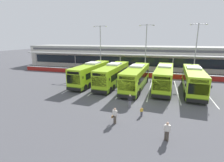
{
  "coord_description": "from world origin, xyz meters",
  "views": [
    {
      "loc": [
        3.52,
        -21.78,
        8.03
      ],
      "look_at": [
        -3.62,
        3.0,
        1.6
      ],
      "focal_mm": 27.27,
      "sensor_mm": 36.0,
      "label": 1
    }
  ],
  "objects_px": {
    "pedestrian_with_handbag": "(115,115)",
    "pedestrian_in_dark_coat": "(130,100)",
    "coach_bus_rightmost": "(193,80)",
    "pedestrian_child": "(142,111)",
    "pedestrian_near_bin": "(167,131)",
    "coach_bus_left_centre": "(113,75)",
    "lamp_post_west": "(100,46)",
    "coach_bus_centre": "(136,78)",
    "coach_bus_leftmost": "(91,74)",
    "lamp_post_centre": "(146,47)",
    "lamp_post_east": "(196,47)",
    "coach_bus_right_centre": "(164,78)"
  },
  "relations": [
    {
      "from": "pedestrian_with_handbag",
      "to": "pedestrian_in_dark_coat",
      "type": "xyz_separation_m",
      "value": [
        0.7,
        4.34,
        0.02
      ]
    },
    {
      "from": "coach_bus_rightmost",
      "to": "pedestrian_with_handbag",
      "type": "relative_size",
      "value": 7.58
    },
    {
      "from": "pedestrian_child",
      "to": "pedestrian_near_bin",
      "type": "bearing_deg",
      "value": -58.18
    },
    {
      "from": "coach_bus_left_centre",
      "to": "lamp_post_west",
      "type": "xyz_separation_m",
      "value": [
        -6.0,
        10.44,
        4.5
      ]
    },
    {
      "from": "coach_bus_left_centre",
      "to": "pedestrian_with_handbag",
      "type": "xyz_separation_m",
      "value": [
        4.03,
        -13.58,
        -0.93
      ]
    },
    {
      "from": "coach_bus_rightmost",
      "to": "pedestrian_near_bin",
      "type": "distance_m",
      "value": 15.55
    },
    {
      "from": "coach_bus_centre",
      "to": "coach_bus_rightmost",
      "type": "distance_m",
      "value": 8.76
    },
    {
      "from": "coach_bus_leftmost",
      "to": "pedestrian_in_dark_coat",
      "type": "height_order",
      "value": "coach_bus_leftmost"
    },
    {
      "from": "pedestrian_child",
      "to": "pedestrian_near_bin",
      "type": "relative_size",
      "value": 0.62
    },
    {
      "from": "coach_bus_leftmost",
      "to": "pedestrian_with_handbag",
      "type": "height_order",
      "value": "coach_bus_leftmost"
    },
    {
      "from": "pedestrian_with_handbag",
      "to": "pedestrian_child",
      "type": "xyz_separation_m",
      "value": [
        2.32,
        2.34,
        -0.32
      ]
    },
    {
      "from": "lamp_post_centre",
      "to": "coach_bus_leftmost",
      "type": "bearing_deg",
      "value": -131.61
    },
    {
      "from": "coach_bus_centre",
      "to": "lamp_post_centre",
      "type": "xyz_separation_m",
      "value": [
        0.41,
        11.05,
        4.5
      ]
    },
    {
      "from": "pedestrian_child",
      "to": "lamp_post_centre",
      "type": "distance_m",
      "value": 22.14
    },
    {
      "from": "lamp_post_centre",
      "to": "pedestrian_near_bin",
      "type": "bearing_deg",
      "value": -80.61
    },
    {
      "from": "lamp_post_centre",
      "to": "coach_bus_left_centre",
      "type": "bearing_deg",
      "value": -114.68
    },
    {
      "from": "pedestrian_child",
      "to": "pedestrian_near_bin",
      "type": "xyz_separation_m",
      "value": [
        2.46,
        -3.96,
        0.33
      ]
    },
    {
      "from": "coach_bus_left_centre",
      "to": "pedestrian_in_dark_coat",
      "type": "distance_m",
      "value": 10.42
    },
    {
      "from": "coach_bus_rightmost",
      "to": "pedestrian_in_dark_coat",
      "type": "relative_size",
      "value": 7.58
    },
    {
      "from": "coach_bus_leftmost",
      "to": "pedestrian_child",
      "type": "relative_size",
      "value": 12.23
    },
    {
      "from": "coach_bus_centre",
      "to": "lamp_post_centre",
      "type": "height_order",
      "value": "lamp_post_centre"
    },
    {
      "from": "coach_bus_centre",
      "to": "pedestrian_with_handbag",
      "type": "xyz_separation_m",
      "value": [
        -0.18,
        -12.6,
        -0.93
      ]
    },
    {
      "from": "pedestrian_child",
      "to": "pedestrian_near_bin",
      "type": "distance_m",
      "value": 4.67
    },
    {
      "from": "pedestrian_in_dark_coat",
      "to": "lamp_post_east",
      "type": "bearing_deg",
      "value": 63.13
    },
    {
      "from": "pedestrian_near_bin",
      "to": "lamp_post_centre",
      "type": "height_order",
      "value": "lamp_post_centre"
    },
    {
      "from": "pedestrian_in_dark_coat",
      "to": "lamp_post_centre",
      "type": "xyz_separation_m",
      "value": [
        -0.1,
        19.31,
        5.42
      ]
    },
    {
      "from": "coach_bus_right_centre",
      "to": "pedestrian_child",
      "type": "xyz_separation_m",
      "value": [
        -2.28,
        -11.51,
        -1.24
      ]
    },
    {
      "from": "lamp_post_west",
      "to": "coach_bus_centre",
      "type": "bearing_deg",
      "value": -48.18
    },
    {
      "from": "coach_bus_rightmost",
      "to": "lamp_post_west",
      "type": "xyz_separation_m",
      "value": [
        -18.94,
        10.67,
        4.5
      ]
    },
    {
      "from": "coach_bus_right_centre",
      "to": "pedestrian_child",
      "type": "relative_size",
      "value": 12.23
    },
    {
      "from": "coach_bus_centre",
      "to": "pedestrian_child",
      "type": "bearing_deg",
      "value": -78.24
    },
    {
      "from": "coach_bus_centre",
      "to": "pedestrian_in_dark_coat",
      "type": "relative_size",
      "value": 7.58
    },
    {
      "from": "coach_bus_centre",
      "to": "lamp_post_centre",
      "type": "distance_m",
      "value": 11.94
    },
    {
      "from": "coach_bus_centre",
      "to": "lamp_post_east",
      "type": "relative_size",
      "value": 1.12
    },
    {
      "from": "pedestrian_in_dark_coat",
      "to": "lamp_post_centre",
      "type": "relative_size",
      "value": 0.15
    },
    {
      "from": "coach_bus_left_centre",
      "to": "pedestrian_in_dark_coat",
      "type": "height_order",
      "value": "coach_bus_left_centre"
    },
    {
      "from": "coach_bus_right_centre",
      "to": "lamp_post_west",
      "type": "bearing_deg",
      "value": 145.2
    },
    {
      "from": "pedestrian_child",
      "to": "coach_bus_rightmost",
      "type": "bearing_deg",
      "value": 59.09
    },
    {
      "from": "coach_bus_left_centre",
      "to": "lamp_post_east",
      "type": "height_order",
      "value": "lamp_post_east"
    },
    {
      "from": "coach_bus_rightmost",
      "to": "pedestrian_with_handbag",
      "type": "distance_m",
      "value": 16.08
    },
    {
      "from": "coach_bus_centre",
      "to": "pedestrian_in_dark_coat",
      "type": "xyz_separation_m",
      "value": [
        0.51,
        -8.26,
        -0.91
      ]
    },
    {
      "from": "coach_bus_leftmost",
      "to": "coach_bus_right_centre",
      "type": "distance_m",
      "value": 12.81
    },
    {
      "from": "coach_bus_right_centre",
      "to": "pedestrian_near_bin",
      "type": "xyz_separation_m",
      "value": [
        0.18,
        -15.47,
        -0.91
      ]
    },
    {
      "from": "pedestrian_child",
      "to": "lamp_post_centre",
      "type": "bearing_deg",
      "value": 94.62
    },
    {
      "from": "coach_bus_right_centre",
      "to": "pedestrian_in_dark_coat",
      "type": "height_order",
      "value": "coach_bus_right_centre"
    },
    {
      "from": "coach_bus_right_centre",
      "to": "pedestrian_child",
      "type": "bearing_deg",
      "value": -101.18
    },
    {
      "from": "lamp_post_east",
      "to": "pedestrian_near_bin",
      "type": "bearing_deg",
      "value": -102.92
    },
    {
      "from": "coach_bus_rightmost",
      "to": "coach_bus_leftmost",
      "type": "bearing_deg",
      "value": 178.71
    },
    {
      "from": "pedestrian_with_handbag",
      "to": "lamp_post_west",
      "type": "distance_m",
      "value": 26.59
    },
    {
      "from": "coach_bus_leftmost",
      "to": "lamp_post_east",
      "type": "height_order",
      "value": "lamp_post_east"
    }
  ]
}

